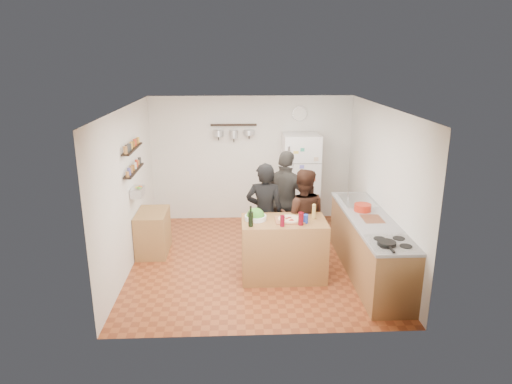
{
  "coord_description": "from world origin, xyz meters",
  "views": [
    {
      "loc": [
        -0.32,
        -6.88,
        3.25
      ],
      "look_at": [
        0.0,
        0.1,
        1.15
      ],
      "focal_mm": 32.0,
      "sensor_mm": 36.0,
      "label": 1
    }
  ],
  "objects_px": {
    "wine_bottle": "(251,219)",
    "person_back": "(286,202)",
    "person_center": "(302,217)",
    "fridge": "(300,180)",
    "salad_bowl": "(256,218)",
    "side_table": "(153,232)",
    "skillet": "(387,243)",
    "red_bowl": "(363,208)",
    "pepper_mill": "(314,213)",
    "counter_run": "(369,247)",
    "salt_canister": "(305,219)",
    "person_left": "(265,214)",
    "prep_island": "(283,249)",
    "wall_clock": "(300,114)"
  },
  "relations": [
    {
      "from": "prep_island",
      "to": "person_center",
      "type": "xyz_separation_m",
      "value": [
        0.35,
        0.49,
        0.33
      ]
    },
    {
      "from": "salad_bowl",
      "to": "person_back",
      "type": "xyz_separation_m",
      "value": [
        0.56,
        0.93,
        -0.07
      ]
    },
    {
      "from": "wine_bottle",
      "to": "person_back",
      "type": "bearing_deg",
      "value": 61.93
    },
    {
      "from": "red_bowl",
      "to": "side_table",
      "type": "xyz_separation_m",
      "value": [
        -3.39,
        0.65,
        -0.61
      ]
    },
    {
      "from": "salad_bowl",
      "to": "wall_clock",
      "type": "height_order",
      "value": "wall_clock"
    },
    {
      "from": "wine_bottle",
      "to": "person_left",
      "type": "height_order",
      "value": "person_left"
    },
    {
      "from": "fridge",
      "to": "wine_bottle",
      "type": "bearing_deg",
      "value": -112.71
    },
    {
      "from": "wine_bottle",
      "to": "pepper_mill",
      "type": "distance_m",
      "value": 0.99
    },
    {
      "from": "salad_bowl",
      "to": "salt_canister",
      "type": "xyz_separation_m",
      "value": [
        0.72,
        -0.17,
        0.03
      ]
    },
    {
      "from": "salt_canister",
      "to": "wall_clock",
      "type": "distance_m",
      "value": 3.03
    },
    {
      "from": "salad_bowl",
      "to": "side_table",
      "type": "distance_m",
      "value": 2.03
    },
    {
      "from": "person_center",
      "to": "fridge",
      "type": "distance_m",
      "value": 1.86
    },
    {
      "from": "side_table",
      "to": "salt_canister",
      "type": "bearing_deg",
      "value": -24.56
    },
    {
      "from": "person_left",
      "to": "side_table",
      "type": "bearing_deg",
      "value": -3.0
    },
    {
      "from": "wine_bottle",
      "to": "fridge",
      "type": "bearing_deg",
      "value": 67.29
    },
    {
      "from": "person_center",
      "to": "red_bowl",
      "type": "xyz_separation_m",
      "value": [
        0.92,
        -0.15,
        0.19
      ]
    },
    {
      "from": "side_table",
      "to": "person_back",
      "type": "bearing_deg",
      "value": -0.11
    },
    {
      "from": "red_bowl",
      "to": "counter_run",
      "type": "bearing_deg",
      "value": -80.92
    },
    {
      "from": "fridge",
      "to": "wall_clock",
      "type": "height_order",
      "value": "wall_clock"
    },
    {
      "from": "prep_island",
      "to": "person_left",
      "type": "xyz_separation_m",
      "value": [
        -0.25,
        0.54,
        0.38
      ]
    },
    {
      "from": "counter_run",
      "to": "fridge",
      "type": "bearing_deg",
      "value": 108.06
    },
    {
      "from": "side_table",
      "to": "counter_run",
      "type": "bearing_deg",
      "value": -15.61
    },
    {
      "from": "person_center",
      "to": "side_table",
      "type": "bearing_deg",
      "value": -4.55
    },
    {
      "from": "salad_bowl",
      "to": "person_left",
      "type": "distance_m",
      "value": 0.53
    },
    {
      "from": "red_bowl",
      "to": "fridge",
      "type": "height_order",
      "value": "fridge"
    },
    {
      "from": "wine_bottle",
      "to": "person_center",
      "type": "relative_size",
      "value": 0.14
    },
    {
      "from": "wine_bottle",
      "to": "counter_run",
      "type": "height_order",
      "value": "wine_bottle"
    },
    {
      "from": "salt_canister",
      "to": "wall_clock",
      "type": "xyz_separation_m",
      "value": [
        0.27,
        2.78,
        1.18
      ]
    },
    {
      "from": "prep_island",
      "to": "person_back",
      "type": "xyz_separation_m",
      "value": [
        0.14,
        0.98,
        0.42
      ]
    },
    {
      "from": "red_bowl",
      "to": "pepper_mill",
      "type": "bearing_deg",
      "value": -160.44
    },
    {
      "from": "fridge",
      "to": "wall_clock",
      "type": "distance_m",
      "value": 1.29
    },
    {
      "from": "prep_island",
      "to": "salt_canister",
      "type": "relative_size",
      "value": 9.89
    },
    {
      "from": "pepper_mill",
      "to": "red_bowl",
      "type": "bearing_deg",
      "value": 19.56
    },
    {
      "from": "prep_island",
      "to": "side_table",
      "type": "height_order",
      "value": "prep_island"
    },
    {
      "from": "red_bowl",
      "to": "side_table",
      "type": "bearing_deg",
      "value": 169.18
    },
    {
      "from": "salad_bowl",
      "to": "fridge",
      "type": "xyz_separation_m",
      "value": [
        0.99,
        2.28,
        -0.04
      ]
    },
    {
      "from": "wine_bottle",
      "to": "salt_canister",
      "type": "height_order",
      "value": "wine_bottle"
    },
    {
      "from": "pepper_mill",
      "to": "skillet",
      "type": "distance_m",
      "value": 1.29
    },
    {
      "from": "wall_clock",
      "to": "side_table",
      "type": "bearing_deg",
      "value": -148.18
    },
    {
      "from": "prep_island",
      "to": "counter_run",
      "type": "xyz_separation_m",
      "value": [
        1.32,
        0.03,
        -0.01
      ]
    },
    {
      "from": "fridge",
      "to": "side_table",
      "type": "distance_m",
      "value": 3.05
    },
    {
      "from": "wine_bottle",
      "to": "fridge",
      "type": "xyz_separation_m",
      "value": [
        1.07,
        2.55,
        -0.12
      ]
    },
    {
      "from": "person_left",
      "to": "counter_run",
      "type": "distance_m",
      "value": 1.69
    },
    {
      "from": "person_center",
      "to": "wall_clock",
      "type": "bearing_deg",
      "value": -88.83
    },
    {
      "from": "side_table",
      "to": "fridge",
      "type": "bearing_deg",
      "value": 26.46
    },
    {
      "from": "skillet",
      "to": "salad_bowl",
      "type": "bearing_deg",
      "value": 147.51
    },
    {
      "from": "prep_island",
      "to": "pepper_mill",
      "type": "bearing_deg",
      "value": 6.34
    },
    {
      "from": "counter_run",
      "to": "wall_clock",
      "type": "bearing_deg",
      "value": 105.92
    },
    {
      "from": "salad_bowl",
      "to": "counter_run",
      "type": "bearing_deg",
      "value": -0.76
    },
    {
      "from": "person_back",
      "to": "salt_canister",
      "type": "bearing_deg",
      "value": 129.23
    }
  ]
}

